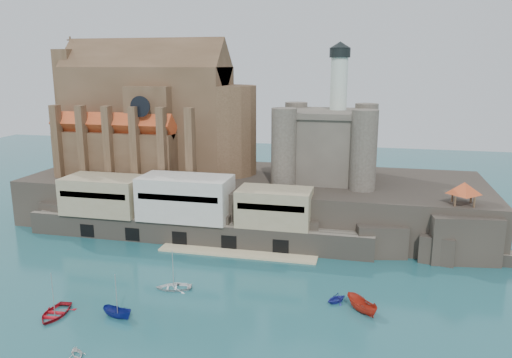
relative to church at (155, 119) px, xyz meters
The scene contains 13 objects.
ground 53.14m from the church, 60.03° to the right, with size 300.00×300.00×0.00m, color #194C53.
promontory 29.58m from the church, ahead, with size 100.00×36.00×10.00m.
quay 28.37m from the church, 53.41° to the right, with size 70.00×12.00×13.05m.
church is the anchor object (origin of this frame).
castle_keep 40.39m from the church, ahead, with size 21.20×21.20×29.30m.
rock_outcrop 70.41m from the church, 13.61° to the right, with size 14.50×10.50×8.70m.
pavilion 68.65m from the church, 13.48° to the right, with size 6.40×6.40×5.40m.
boat_0 57.26m from the church, 82.10° to the right, with size 4.60×1.34×6.45m, color #AE0F1B.
boat_1 66.45m from the church, 75.21° to the right, with size 2.48×1.52×2.88m, color silver.
boat_2 57.63m from the church, 72.36° to the right, with size 1.80×1.85×4.79m, color navy.
boat_5 67.96m from the church, 39.82° to the right, with size 2.17×2.23×5.76m, color red.
boat_6 50.35m from the church, 63.35° to the right, with size 4.04×1.17×5.65m, color white.
boat_7 64.10m from the church, 40.61° to the right, with size 3.00×1.83×3.48m, color #252C98.
Camera 1 is at (25.44, -66.56, 34.57)m, focal length 35.00 mm.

